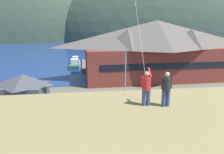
{
  "coord_description": "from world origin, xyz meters",
  "views": [
    {
      "loc": [
        -3.48,
        -18.65,
        11.23
      ],
      "look_at": [
        -0.09,
        9.0,
        3.89
      ],
      "focal_mm": 35.14,
      "sensor_mm": 36.0,
      "label": 1
    }
  ],
  "objects_px": {
    "harbor_lodge": "(156,48)",
    "parked_car_lone_by_shed": "(129,106)",
    "moored_boat_wharfside": "(75,62)",
    "parked_car_front_row_end": "(90,104)",
    "moored_boat_outer_mooring": "(104,64)",
    "parked_car_front_row_silver": "(171,100)",
    "parked_car_mid_row_center": "(31,134)",
    "person_kite_flyer": "(146,87)",
    "parked_car_mid_row_far": "(208,123)",
    "storage_shed_near_lot": "(24,91)",
    "parked_car_front_row_red": "(143,129)",
    "parking_light_pole": "(125,73)",
    "person_companion": "(166,88)",
    "parked_car_corner_spot": "(93,135)",
    "wharf_dock": "(89,65)",
    "moored_boat_inner_slip": "(74,65)"
  },
  "relations": [
    {
      "from": "wharf_dock",
      "to": "parked_car_corner_spot",
      "type": "xyz_separation_m",
      "value": [
        -0.29,
        -35.42,
        0.71
      ]
    },
    {
      "from": "storage_shed_near_lot",
      "to": "moored_boat_outer_mooring",
      "type": "bearing_deg",
      "value": 64.06
    },
    {
      "from": "parked_car_front_row_silver",
      "to": "parked_car_corner_spot",
      "type": "relative_size",
      "value": 1.01
    },
    {
      "from": "moored_boat_outer_mooring",
      "to": "moored_boat_wharfside",
      "type": "bearing_deg",
      "value": 154.06
    },
    {
      "from": "person_kite_flyer",
      "to": "parked_car_front_row_end",
      "type": "bearing_deg",
      "value": 99.37
    },
    {
      "from": "parked_car_mid_row_far",
      "to": "storage_shed_near_lot",
      "type": "bearing_deg",
      "value": 157.05
    },
    {
      "from": "wharf_dock",
      "to": "parked_car_front_row_red",
      "type": "distance_m",
      "value": 35.19
    },
    {
      "from": "parked_car_corner_spot",
      "to": "parked_car_mid_row_center",
      "type": "height_order",
      "value": "same"
    },
    {
      "from": "storage_shed_near_lot",
      "to": "moored_boat_outer_mooring",
      "type": "distance_m",
      "value": 27.97
    },
    {
      "from": "parked_car_front_row_silver",
      "to": "parked_car_front_row_red",
      "type": "distance_m",
      "value": 9.07
    },
    {
      "from": "parked_car_mid_row_center",
      "to": "person_companion",
      "type": "height_order",
      "value": "person_companion"
    },
    {
      "from": "parked_car_mid_row_far",
      "to": "parked_car_front_row_red",
      "type": "bearing_deg",
      "value": -176.55
    },
    {
      "from": "moored_boat_inner_slip",
      "to": "person_companion",
      "type": "xyz_separation_m",
      "value": [
        6.54,
        -42.6,
        7.28
      ]
    },
    {
      "from": "storage_shed_near_lot",
      "to": "wharf_dock",
      "type": "xyz_separation_m",
      "value": [
        8.58,
        25.98,
        -2.07
      ]
    },
    {
      "from": "parked_car_front_row_silver",
      "to": "person_kite_flyer",
      "type": "height_order",
      "value": "person_kite_flyer"
    },
    {
      "from": "moored_boat_wharfside",
      "to": "parked_car_corner_spot",
      "type": "distance_m",
      "value": 38.04
    },
    {
      "from": "moored_boat_wharfside",
      "to": "person_companion",
      "type": "xyz_separation_m",
      "value": [
        6.43,
        -46.23,
        7.28
      ]
    },
    {
      "from": "moored_boat_outer_mooring",
      "to": "parked_car_corner_spot",
      "type": "height_order",
      "value": "moored_boat_outer_mooring"
    },
    {
      "from": "parked_car_lone_by_shed",
      "to": "parking_light_pole",
      "type": "bearing_deg",
      "value": 84.82
    },
    {
      "from": "harbor_lodge",
      "to": "parked_car_lone_by_shed",
      "type": "xyz_separation_m",
      "value": [
        -8.56,
        -16.67,
        -4.83
      ]
    },
    {
      "from": "moored_boat_wharfside",
      "to": "parked_car_corner_spot",
      "type": "height_order",
      "value": "moored_boat_wharfside"
    },
    {
      "from": "moored_boat_wharfside",
      "to": "parked_car_front_row_end",
      "type": "distance_m",
      "value": 30.47
    },
    {
      "from": "wharf_dock",
      "to": "moored_boat_wharfside",
      "type": "xyz_separation_m",
      "value": [
        -3.31,
        2.5,
        0.37
      ]
    },
    {
      "from": "storage_shed_near_lot",
      "to": "person_companion",
      "type": "relative_size",
      "value": 3.56
    },
    {
      "from": "storage_shed_near_lot",
      "to": "moored_boat_inner_slip",
      "type": "height_order",
      "value": "storage_shed_near_lot"
    },
    {
      "from": "moored_boat_outer_mooring",
      "to": "parked_car_front_row_silver",
      "type": "distance_m",
      "value": 27.64
    },
    {
      "from": "storage_shed_near_lot",
      "to": "harbor_lodge",
      "type": "bearing_deg",
      "value": 32.01
    },
    {
      "from": "moored_boat_wharfside",
      "to": "parked_car_lone_by_shed",
      "type": "distance_m",
      "value": 32.66
    },
    {
      "from": "parked_car_lone_by_shed",
      "to": "person_kite_flyer",
      "type": "relative_size",
      "value": 2.34
    },
    {
      "from": "moored_boat_outer_mooring",
      "to": "parked_car_mid_row_far",
      "type": "bearing_deg",
      "value": -76.87
    },
    {
      "from": "parking_light_pole",
      "to": "person_companion",
      "type": "height_order",
      "value": "person_companion"
    },
    {
      "from": "parked_car_corner_spot",
      "to": "person_kite_flyer",
      "type": "distance_m",
      "value": 10.95
    },
    {
      "from": "moored_boat_outer_mooring",
      "to": "parked_car_front_row_end",
      "type": "relative_size",
      "value": 1.87
    },
    {
      "from": "person_companion",
      "to": "parked_car_corner_spot",
      "type": "bearing_deg",
      "value": 112.31
    },
    {
      "from": "person_kite_flyer",
      "to": "person_companion",
      "type": "height_order",
      "value": "person_kite_flyer"
    },
    {
      "from": "storage_shed_near_lot",
      "to": "person_kite_flyer",
      "type": "xyz_separation_m",
      "value": [
        10.76,
        -17.52,
        5.6
      ]
    },
    {
      "from": "parked_car_front_row_red",
      "to": "person_companion",
      "type": "distance_m",
      "value": 11.34
    },
    {
      "from": "wharf_dock",
      "to": "parked_car_front_row_red",
      "type": "relative_size",
      "value": 2.79
    },
    {
      "from": "parked_car_front_row_red",
      "to": "person_kite_flyer",
      "type": "relative_size",
      "value": 2.31
    },
    {
      "from": "parked_car_front_row_red",
      "to": "person_kite_flyer",
      "type": "height_order",
      "value": "person_kite_flyer"
    },
    {
      "from": "parked_car_front_row_silver",
      "to": "person_companion",
      "type": "bearing_deg",
      "value": -113.76
    },
    {
      "from": "moored_boat_wharfside",
      "to": "parked_car_mid_row_far",
      "type": "relative_size",
      "value": 1.5
    },
    {
      "from": "moored_boat_wharfside",
      "to": "parked_car_front_row_silver",
      "type": "distance_m",
      "value": 33.11
    },
    {
      "from": "parked_car_front_row_end",
      "to": "moored_boat_inner_slip",
      "type": "bearing_deg",
      "value": 96.45
    },
    {
      "from": "moored_boat_wharfside",
      "to": "person_kite_flyer",
      "type": "xyz_separation_m",
      "value": [
        5.49,
        -46.01,
        7.3
      ]
    },
    {
      "from": "parked_car_mid_row_center",
      "to": "person_kite_flyer",
      "type": "relative_size",
      "value": 2.34
    },
    {
      "from": "moored_boat_outer_mooring",
      "to": "parked_car_front_row_silver",
      "type": "xyz_separation_m",
      "value": [
        6.52,
        -26.86,
        0.34
      ]
    },
    {
      "from": "parked_car_front_row_end",
      "to": "parked_car_lone_by_shed",
      "type": "bearing_deg",
      "value": -17.02
    },
    {
      "from": "parked_car_front_row_red",
      "to": "parking_light_pole",
      "type": "distance_m",
      "value": 11.02
    },
    {
      "from": "moored_boat_wharfside",
      "to": "moored_boat_inner_slip",
      "type": "distance_m",
      "value": 3.63
    }
  ]
}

